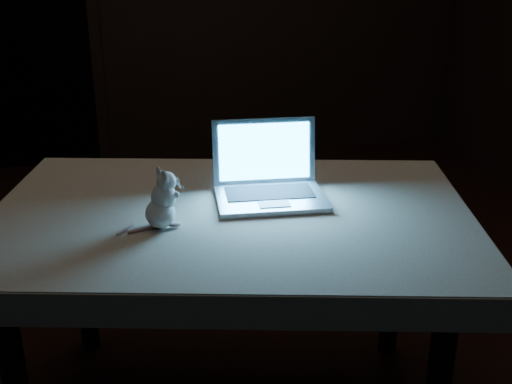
{
  "coord_description": "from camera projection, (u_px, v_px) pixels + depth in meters",
  "views": [
    {
      "loc": [
        -0.41,
        -2.5,
        1.67
      ],
      "look_at": [
        -0.02,
        -0.57,
        0.89
      ],
      "focal_mm": 45.0,
      "sensor_mm": 36.0,
      "label": 1
    }
  ],
  "objects": [
    {
      "name": "laptop",
      "position": [
        271.0,
        167.0,
        2.18
      ],
      "size": [
        0.39,
        0.35,
        0.25
      ],
      "primitive_type": null,
      "rotation": [
        0.0,
        0.0,
        -0.06
      ],
      "color": "#ADADB1",
      "rests_on": "tablecloth"
    },
    {
      "name": "plush_mouse",
      "position": [
        159.0,
        199.0,
        2.0
      ],
      "size": [
        0.14,
        0.14,
        0.19
      ],
      "primitive_type": null,
      "rotation": [
        0.0,
        0.0,
        0.0
      ],
      "color": "white",
      "rests_on": "tablecloth"
    },
    {
      "name": "floor",
      "position": [
        235.0,
        324.0,
        2.97
      ],
      "size": [
        5.0,
        5.0,
        0.0
      ],
      "primitive_type": "plane",
      "color": "black",
      "rests_on": "ground"
    },
    {
      "name": "table",
      "position": [
        232.0,
        316.0,
        2.3
      ],
      "size": [
        1.69,
        1.28,
        0.81
      ],
      "primitive_type": null,
      "rotation": [
        0.0,
        0.0,
        -0.23
      ],
      "color": "black",
      "rests_on": "floor"
    },
    {
      "name": "doorway",
      "position": [
        24.0,
        26.0,
        4.64
      ],
      "size": [
        1.06,
        0.36,
        2.13
      ],
      "primitive_type": null,
      "color": "black",
      "rests_on": "back_wall"
    },
    {
      "name": "tablecloth",
      "position": [
        211.0,
        232.0,
        2.11
      ],
      "size": [
        1.63,
        1.1,
        0.1
      ],
      "primitive_type": null,
      "rotation": [
        0.0,
        0.0,
        0.02
      ],
      "color": "beige",
      "rests_on": "table"
    }
  ]
}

